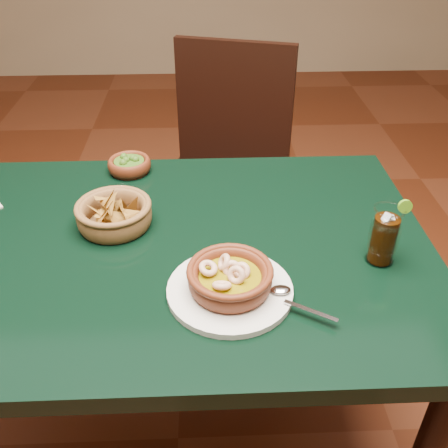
{
  "coord_description": "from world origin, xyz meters",
  "views": [
    {
      "loc": [
        0.1,
        -0.89,
        1.41
      ],
      "look_at": [
        0.14,
        -0.02,
        0.81
      ],
      "focal_mm": 40.0,
      "sensor_mm": 36.0,
      "label": 1
    }
  ],
  "objects_px": {
    "dining_chair": "(225,173)",
    "cola_drink": "(384,236)",
    "dining_table": "(164,277)",
    "chip_basket": "(114,214)",
    "shrimp_plate": "(230,281)"
  },
  "relations": [
    {
      "from": "dining_table",
      "to": "cola_drink",
      "type": "bearing_deg",
      "value": -9.85
    },
    {
      "from": "dining_table",
      "to": "shrimp_plate",
      "type": "height_order",
      "value": "shrimp_plate"
    },
    {
      "from": "chip_basket",
      "to": "cola_drink",
      "type": "xyz_separation_m",
      "value": [
        0.57,
        -0.15,
        0.03
      ]
    },
    {
      "from": "dining_chair",
      "to": "shrimp_plate",
      "type": "xyz_separation_m",
      "value": [
        -0.03,
        -0.88,
        0.25
      ]
    },
    {
      "from": "shrimp_plate",
      "to": "cola_drink",
      "type": "height_order",
      "value": "cola_drink"
    },
    {
      "from": "dining_chair",
      "to": "cola_drink",
      "type": "xyz_separation_m",
      "value": [
        0.29,
        -0.79,
        0.28
      ]
    },
    {
      "from": "dining_table",
      "to": "chip_basket",
      "type": "relative_size",
      "value": 5.84
    },
    {
      "from": "dining_table",
      "to": "cola_drink",
      "type": "height_order",
      "value": "cola_drink"
    },
    {
      "from": "chip_basket",
      "to": "cola_drink",
      "type": "height_order",
      "value": "cola_drink"
    },
    {
      "from": "dining_chair",
      "to": "cola_drink",
      "type": "height_order",
      "value": "dining_chair"
    },
    {
      "from": "shrimp_plate",
      "to": "chip_basket",
      "type": "height_order",
      "value": "chip_basket"
    },
    {
      "from": "chip_basket",
      "to": "dining_chair",
      "type": "bearing_deg",
      "value": 66.0
    },
    {
      "from": "dining_table",
      "to": "chip_basket",
      "type": "height_order",
      "value": "chip_basket"
    },
    {
      "from": "dining_table",
      "to": "dining_chair",
      "type": "height_order",
      "value": "dining_chair"
    },
    {
      "from": "dining_chair",
      "to": "cola_drink",
      "type": "distance_m",
      "value": 0.89
    }
  ]
}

